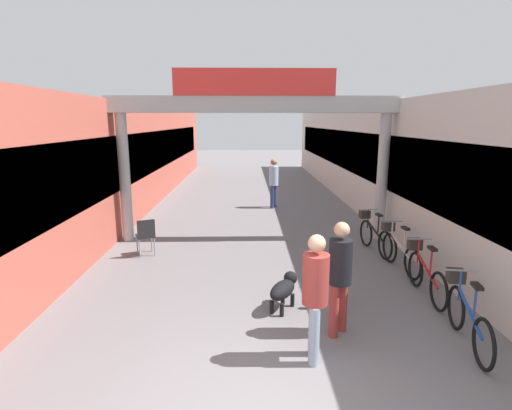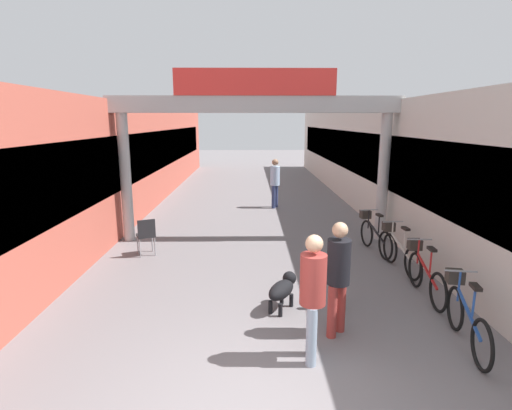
# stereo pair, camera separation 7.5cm
# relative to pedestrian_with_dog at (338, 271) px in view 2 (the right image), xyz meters

# --- Properties ---
(storefront_left) EXTENTS (3.00, 26.00, 3.65)m
(storefront_left) POSITION_rel_pedestrian_with_dog_xyz_m (-6.23, 9.02, 0.84)
(storefront_left) COLOR #B25142
(storefront_left) RESTS_ON ground_plane
(storefront_right) EXTENTS (3.00, 26.00, 3.65)m
(storefront_right) POSITION_rel_pedestrian_with_dog_xyz_m (3.95, 9.02, 0.84)
(storefront_right) COLOR beige
(storefront_right) RESTS_ON ground_plane
(arcade_sign_gateway) EXTENTS (7.40, 0.47, 4.36)m
(arcade_sign_gateway) POSITION_rel_pedestrian_with_dog_xyz_m (-1.14, 4.84, 2.13)
(arcade_sign_gateway) COLOR #B2B2B2
(arcade_sign_gateway) RESTS_ON ground_plane
(pedestrian_with_dog) EXTENTS (0.48, 0.48, 1.72)m
(pedestrian_with_dog) POSITION_rel_pedestrian_with_dog_xyz_m (0.00, 0.00, 0.00)
(pedestrian_with_dog) COLOR #99332D
(pedestrian_with_dog) RESTS_ON ground_plane
(pedestrian_companion) EXTENTS (0.39, 0.40, 1.73)m
(pedestrian_companion) POSITION_rel_pedestrian_with_dog_xyz_m (-0.47, -0.65, 0.01)
(pedestrian_companion) COLOR #8C9EB2
(pedestrian_companion) RESTS_ON ground_plane
(pedestrian_carrying_crate) EXTENTS (0.46, 0.46, 1.78)m
(pedestrian_carrying_crate) POSITION_rel_pedestrian_with_dog_xyz_m (-0.37, 8.83, 0.04)
(pedestrian_carrying_crate) COLOR navy
(pedestrian_carrying_crate) RESTS_ON ground_plane
(dog_on_leash) EXTENTS (0.63, 0.81, 0.58)m
(dog_on_leash) POSITION_rel_pedestrian_with_dog_xyz_m (-0.72, 0.83, -0.62)
(dog_on_leash) COLOR black
(dog_on_leash) RESTS_ON ground_plane
(bicycle_blue_nearest) EXTENTS (0.47, 1.68, 0.98)m
(bicycle_blue_nearest) POSITION_rel_pedestrian_with_dog_xyz_m (1.76, -0.28, -0.55)
(bicycle_blue_nearest) COLOR black
(bicycle_blue_nearest) RESTS_ON ground_plane
(bicycle_red_second) EXTENTS (0.46, 1.69, 0.98)m
(bicycle_red_second) POSITION_rel_pedestrian_with_dog_xyz_m (1.86, 1.32, -0.55)
(bicycle_red_second) COLOR black
(bicycle_red_second) RESTS_ON ground_plane
(bicycle_silver_third) EXTENTS (0.46, 1.69, 0.98)m
(bicycle_silver_third) POSITION_rel_pedestrian_with_dog_xyz_m (1.89, 2.64, -0.55)
(bicycle_silver_third) COLOR black
(bicycle_silver_third) RESTS_ON ground_plane
(bicycle_black_farthest) EXTENTS (0.46, 1.68, 0.98)m
(bicycle_black_farthest) POSITION_rel_pedestrian_with_dog_xyz_m (1.72, 3.83, -0.55)
(bicycle_black_farthest) COLOR black
(bicycle_black_farthest) RESTS_ON ground_plane
(bollard_post_metal) EXTENTS (0.10, 0.10, 0.94)m
(bollard_post_metal) POSITION_rel_pedestrian_with_dog_xyz_m (0.26, 0.80, -0.51)
(bollard_post_metal) COLOR gray
(bollard_post_metal) RESTS_ON ground_plane
(cafe_chair_black_nearer) EXTENTS (0.53, 0.53, 0.89)m
(cafe_chair_black_nearer) POSITION_rel_pedestrian_with_dog_xyz_m (-3.70, 3.58, -0.45)
(cafe_chair_black_nearer) COLOR gray
(cafe_chair_black_nearer) RESTS_ON ground_plane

